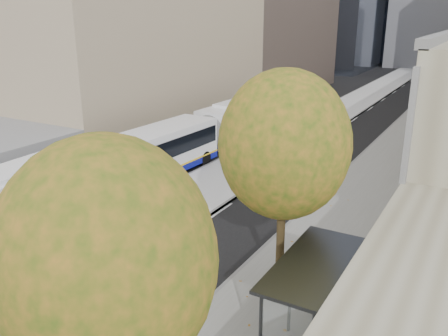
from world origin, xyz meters
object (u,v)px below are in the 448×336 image
Objects in this scene: cyclist at (180,280)px; distant_car at (307,101)px; bus_far at (217,130)px; bus_shelter at (320,278)px.

cyclist is 35.60m from distant_car.
distant_car is (-0.29, 18.58, -0.94)m from bus_far.
bus_far is 4.70× the size of distant_car.
bus_shelter is 2.28× the size of cyclist.
bus_far is 17.97m from cyclist.
bus_far reaches higher than bus_shelter.
bus_shelter is 1.19× the size of distant_car.
bus_far is (-12.85, 15.93, -0.62)m from bus_shelter.
cyclist is (8.11, -16.02, -0.85)m from bus_far.
bus_far reaches higher than distant_car.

